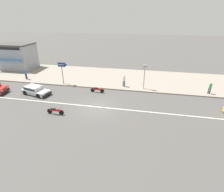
# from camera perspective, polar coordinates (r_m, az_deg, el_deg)

# --- Properties ---
(ground_plane) EXTENTS (160.00, 160.00, 0.00)m
(ground_plane) POSITION_cam_1_polar(r_m,az_deg,el_deg) (20.38, -4.70, -3.58)
(ground_plane) COLOR #4C4947
(lane_centre_stripe) EXTENTS (50.40, 0.14, 0.01)m
(lane_centre_stripe) POSITION_cam_1_polar(r_m,az_deg,el_deg) (20.38, -4.70, -3.57)
(lane_centre_stripe) COLOR silver
(lane_centre_stripe) RESTS_ON ground
(kerb_strip) EXTENTS (68.00, 10.00, 0.15)m
(kerb_strip) POSITION_cam_1_polar(r_m,az_deg,el_deg) (29.51, 0.67, 6.04)
(kerb_strip) COLOR gray
(kerb_strip) RESTS_ON ground
(hatchback_silver_1) EXTENTS (4.12, 2.45, 1.10)m
(hatchback_silver_1) POSITION_cam_1_polar(r_m,az_deg,el_deg) (25.47, -23.82, 1.82)
(hatchback_silver_1) COLOR #B7BABF
(hatchback_silver_1) RESTS_ON ground
(motorcycle_0) EXTENTS (1.91, 0.56, 0.80)m
(motorcycle_0) POSITION_cam_1_polar(r_m,az_deg,el_deg) (23.93, -4.77, 2.11)
(motorcycle_0) COLOR black
(motorcycle_0) RESTS_ON ground
(motorcycle_1) EXTENTS (1.92, 0.56, 0.80)m
(motorcycle_1) POSITION_cam_1_polar(r_m,az_deg,el_deg) (19.66, -17.98, -4.58)
(motorcycle_1) COLOR black
(motorcycle_1) RESTS_ON ground
(street_clock) EXTENTS (0.64, 0.22, 3.51)m
(street_clock) POSITION_cam_1_polar(r_m,az_deg,el_deg) (24.45, 10.64, 8.11)
(street_clock) COLOR #9E9EA3
(street_clock) RESTS_ON kerb_strip
(arrow_signboard) EXTENTS (1.43, 0.68, 3.29)m
(arrow_signboard) POSITION_cam_1_polar(r_m,az_deg,el_deg) (26.63, -15.21, 9.41)
(arrow_signboard) COLOR #4C4C51
(arrow_signboard) RESTS_ON kerb_strip
(pedestrian_near_clock) EXTENTS (0.34, 0.34, 1.60)m
(pedestrian_near_clock) POSITION_cam_1_polar(r_m,az_deg,el_deg) (26.32, 29.41, 2.54)
(pedestrian_near_clock) COLOR #232838
(pedestrian_near_clock) RESTS_ON kerb_strip
(pedestrian_by_shop) EXTENTS (0.34, 0.34, 1.72)m
(pedestrian_by_shop) POSITION_cam_1_polar(r_m,az_deg,el_deg) (31.48, -26.38, 6.69)
(pedestrian_by_shop) COLOR #232838
(pedestrian_by_shop) RESTS_ON kerb_strip
(pedestrian_far_end) EXTENTS (0.34, 0.34, 1.72)m
(pedestrian_far_end) POSITION_cam_1_polar(r_m,az_deg,el_deg) (25.36, 3.95, 5.28)
(pedestrian_far_end) COLOR #232838
(pedestrian_far_end) RESTS_ON kerb_strip
(shopfront_corner_warung) EXTENTS (6.27, 5.20, 4.68)m
(shopfront_corner_warung) POSITION_cam_1_polar(r_m,az_deg,el_deg) (38.65, -28.60, 11.39)
(shopfront_corner_warung) COLOR #999EA8
(shopfront_corner_warung) RESTS_ON kerb_strip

